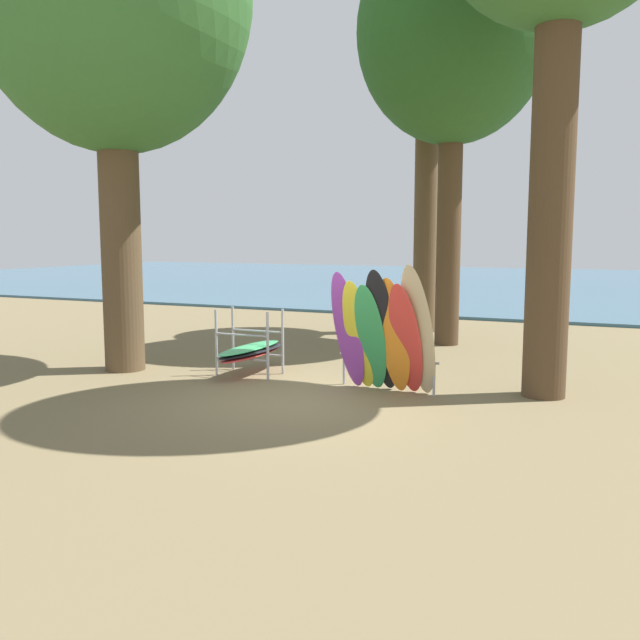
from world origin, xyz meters
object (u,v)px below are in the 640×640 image
object	(u,v)px
tree_far_left_back	(453,34)
board_storage_rack	(251,350)
leaning_board_pile	(383,335)
tree_mid_behind	(428,74)

from	to	relation	value
tree_far_left_back	board_storage_rack	size ratio (longest dim) A/B	4.67
leaning_board_pile	board_storage_rack	size ratio (longest dim) A/B	1.03
tree_mid_behind	board_storage_rack	distance (m)	9.73
tree_mid_behind	tree_far_left_back	xyz separation A→B (m)	(1.13, -2.03, 0.34)
tree_far_left_back	tree_mid_behind	bearing A→B (deg)	118.98
tree_mid_behind	board_storage_rack	xyz separation A→B (m)	(-1.40, -7.15, -6.45)
tree_far_left_back	board_storage_rack	bearing A→B (deg)	-116.31
tree_far_left_back	board_storage_rack	world-z (taller)	tree_far_left_back
tree_mid_behind	leaning_board_pile	size ratio (longest dim) A/B	4.12
board_storage_rack	leaning_board_pile	bearing A→B (deg)	-9.91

